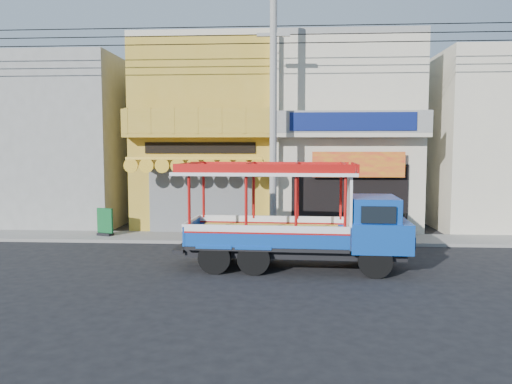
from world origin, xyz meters
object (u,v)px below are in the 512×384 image
potted_plant_b (389,228)px  potted_plant_c (383,225)px  songthaew_truck (310,218)px  potted_plant_a (394,225)px  green_sign (105,224)px  utility_pole (277,107)px

potted_plant_b → potted_plant_c: 0.79m
songthaew_truck → potted_plant_a: bearing=54.6°
songthaew_truck → potted_plant_b: size_ratio=6.82×
potted_plant_c → green_sign: bearing=-71.7°
potted_plant_a → songthaew_truck: bearing=-158.6°
potted_plant_a → utility_pole: bearing=159.9°
potted_plant_a → potted_plant_b: bearing=-146.3°
songthaew_truck → potted_plant_c: bearing=57.5°
potted_plant_a → potted_plant_b: potted_plant_b is taller
potted_plant_a → potted_plant_c: potted_plant_a is taller
green_sign → potted_plant_a: size_ratio=1.15×
utility_pole → potted_plant_a: size_ratio=30.02×
green_sign → utility_pole: bearing=-5.3°
songthaew_truck → green_sign: songthaew_truck is taller
potted_plant_b → green_sign: bearing=64.5°
potted_plant_a → potted_plant_c: 0.44m
songthaew_truck → potted_plant_b: songthaew_truck is taller
potted_plant_b → potted_plant_c: potted_plant_b is taller
potted_plant_a → potted_plant_c: size_ratio=1.02×
songthaew_truck → potted_plant_c: 5.73m
green_sign → potted_plant_b: bearing=-2.4°
utility_pole → songthaew_truck: 5.31m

